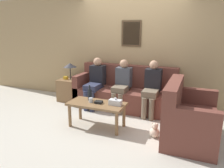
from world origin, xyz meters
TOP-DOWN VIEW (x-y plane):
  - ground_plane at (0.00, 0.00)m, footprint 16.00×16.00m
  - wall_back at (0.00, 0.92)m, footprint 9.00×0.08m
  - couch_main at (0.00, 0.49)m, footprint 2.30×0.81m
  - couch_side at (1.45, -0.55)m, footprint 0.81×1.26m
  - coffee_table at (-0.16, -0.70)m, footprint 1.07×0.51m
  - side_table_with_lamp at (-1.50, 0.44)m, footprint 0.48×0.48m
  - wine_bottle at (-0.35, -0.61)m, footprint 0.08×0.08m
  - drinking_glass at (-0.28, -0.70)m, footprint 0.08×0.08m
  - book_stack at (-0.12, -0.70)m, footprint 0.14×0.13m
  - tissue_box at (0.21, -0.67)m, footprint 0.23×0.12m
  - person_left at (-0.67, 0.29)m, footprint 0.34×0.64m
  - person_middle at (-0.03, 0.34)m, footprint 0.34×0.58m
  - person_right at (0.66, 0.29)m, footprint 0.34×0.59m
  - teddy_bear at (0.94, -0.71)m, footprint 0.17×0.17m

SIDE VIEW (x-z plane):
  - ground_plane at x=0.00m, z-range 0.00..0.00m
  - teddy_bear at x=0.94m, z-range -0.02..0.25m
  - side_table_with_lamp at x=-1.50m, z-range -0.16..0.82m
  - couch_main at x=0.00m, z-range -0.15..0.83m
  - couch_side at x=1.45m, z-range -0.14..0.83m
  - coffee_table at x=-0.16m, z-range 0.16..0.63m
  - book_stack at x=-0.12m, z-range 0.47..0.51m
  - drinking_glass at x=-0.28m, z-range 0.47..0.56m
  - tissue_box at x=0.21m, z-range 0.45..0.60m
  - wine_bottle at x=-0.35m, z-range 0.43..0.74m
  - person_middle at x=-0.03m, z-range 0.06..1.20m
  - person_left at x=-0.67m, z-range 0.05..1.21m
  - person_right at x=0.66m, z-range 0.06..1.22m
  - wall_back at x=0.00m, z-range 0.00..2.60m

